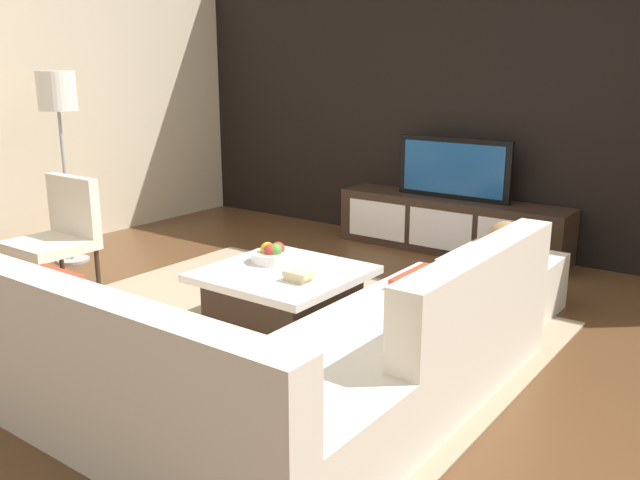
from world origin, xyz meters
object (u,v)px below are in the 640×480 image
object	(u,v)px
floor_lamp	(58,103)
book_stack	(299,276)
ottoman	(502,284)
decorative_ball	(505,239)
accent_chair_near	(60,229)
television	(454,168)
coffee_table	(283,296)
media_console	(451,225)
fruit_bowl	(272,254)
sectional_couch	(260,359)

from	to	relation	value
floor_lamp	book_stack	bearing A→B (deg)	-3.53
ottoman	decorative_ball	size ratio (longest dim) A/B	2.82
floor_lamp	ottoman	xyz separation A→B (m)	(3.50, 1.05, -1.17)
accent_chair_near	decorative_ball	distance (m)	3.25
television	floor_lamp	xyz separation A→B (m)	(-2.54, -2.25, 0.59)
coffee_table	floor_lamp	size ratio (longest dim) A/B	0.59
media_console	accent_chair_near	size ratio (longest dim) A/B	2.47
television	coffee_table	world-z (taller)	television
accent_chair_near	ottoman	xyz separation A→B (m)	(2.85, 1.55, -0.29)
media_console	ottoman	bearing A→B (deg)	-51.06
coffee_table	floor_lamp	world-z (taller)	floor_lamp
fruit_bowl	decorative_ball	world-z (taller)	decorative_ball
floor_lamp	sectional_couch	bearing A→B (deg)	-18.03
media_console	book_stack	xyz separation A→B (m)	(0.12, -2.41, 0.16)
floor_lamp	television	bearing A→B (deg)	41.60
book_stack	fruit_bowl	bearing A→B (deg)	151.53
fruit_bowl	book_stack	bearing A→B (deg)	-28.47
book_stack	ottoman	bearing A→B (deg)	55.28
television	fruit_bowl	bearing A→B (deg)	-97.20
sectional_couch	accent_chair_near	distance (m)	2.47
media_console	decorative_ball	xyz separation A→B (m)	(0.97, -1.20, 0.27)
decorative_ball	book_stack	distance (m)	1.49
decorative_ball	book_stack	xyz separation A→B (m)	(-0.84, -1.22, -0.11)
accent_chair_near	fruit_bowl	distance (m)	1.70
floor_lamp	media_console	bearing A→B (deg)	41.59
accent_chair_near	fruit_bowl	world-z (taller)	accent_chair_near
floor_lamp	decorative_ball	world-z (taller)	floor_lamp
coffee_table	book_stack	xyz separation A→B (m)	(0.22, -0.12, 0.21)
fruit_bowl	accent_chair_near	bearing A→B (deg)	-160.96
media_console	sectional_couch	distance (m)	3.29
ottoman	media_console	bearing A→B (deg)	128.94
floor_lamp	decorative_ball	distance (m)	3.75
floor_lamp	ottoman	bearing A→B (deg)	16.74
decorative_ball	fruit_bowl	bearing A→B (deg)	-141.22
media_console	coffee_table	distance (m)	2.30
media_console	floor_lamp	distance (m)	3.57
accent_chair_near	floor_lamp	distance (m)	1.20
ottoman	decorative_ball	bearing A→B (deg)	0.00
television	accent_chair_near	xyz separation A→B (m)	(-1.88, -2.75, -0.29)
television	floor_lamp	distance (m)	3.44
accent_chair_near	decorative_ball	bearing A→B (deg)	26.71
floor_lamp	decorative_ball	bearing A→B (deg)	16.74
book_stack	floor_lamp	bearing A→B (deg)	176.47
media_console	ottoman	size ratio (longest dim) A/B	3.07
coffee_table	ottoman	xyz separation A→B (m)	(1.07, 1.10, -0.00)
television	fruit_bowl	size ratio (longest dim) A/B	3.84
media_console	accent_chair_near	bearing A→B (deg)	-124.38
television	floor_lamp	bearing A→B (deg)	-138.40
fruit_bowl	ottoman	bearing A→B (deg)	38.78
sectional_couch	fruit_bowl	bearing A→B (deg)	127.53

